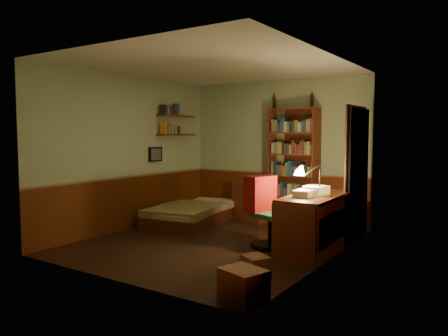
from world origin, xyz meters
The scene contains 24 objects.
floor centered at (0.00, 0.00, -0.01)m, with size 3.50×4.00×0.02m, color black.
ceiling centered at (0.00, 0.00, 2.61)m, with size 3.50×4.00×0.02m, color silver.
wall_back centered at (0.00, 2.01, 1.30)m, with size 3.50×0.02×2.60m, color #95AB87.
wall_left centered at (-1.76, 0.00, 1.30)m, with size 0.02×4.00×2.60m, color #95AB87.
wall_right centered at (1.76, 0.00, 1.30)m, with size 0.02×4.00×2.60m, color #95AB87.
wall_front centered at (0.00, -2.01, 1.30)m, with size 3.50×0.02×2.60m, color #95AB87.
doorway centered at (1.72, 1.30, 1.00)m, with size 0.06×0.90×2.00m, color black.
door_trim centered at (1.69, 1.30, 1.00)m, with size 0.02×0.98×2.08m, color #491F11.
bed centered at (-1.19, 0.97, 0.28)m, with size 1.00×1.87×0.56m, color olive.
dresser centered at (-0.35, 1.76, 0.36)m, with size 0.80×0.40×0.71m, color #592613.
mini_stereo centered at (-0.10, 1.89, 0.77)m, with size 0.22×0.17×0.12m, color #B2B2B7.
bookshelf centered at (0.41, 1.85, 1.03)m, with size 0.89×0.28×2.07m, color #592613.
bottle_left centered at (-0.03, 1.96, 2.18)m, with size 0.06×0.06×0.23m, color black.
bottle_right centered at (0.70, 1.96, 2.18)m, with size 0.06×0.06×0.22m, color black.
desk centered at (1.44, 0.35, 0.39)m, with size 0.61×1.47×0.79m, color #592613.
paper_stack centered at (1.46, 0.35, 0.85)m, with size 0.23×0.31×0.12m, color silver.
desk_lamp centered at (1.50, 0.34, 1.09)m, with size 0.18×0.18×0.60m, color black.
office_chair centered at (0.82, 0.20, 0.52)m, with size 0.52×0.46×1.05m, color #2E5D32.
red_jacket centered at (0.61, 0.01, 1.31)m, with size 0.24×0.45×0.53m, color #B01813.
wall_shelf_lower centered at (-1.64, 1.10, 1.60)m, with size 0.20×0.90×0.03m, color #592613.
wall_shelf_upper centered at (-1.64, 1.10, 1.95)m, with size 0.20×0.90×0.03m, color #592613.
framed_picture centered at (-1.72, 0.60, 1.25)m, with size 0.04×0.32×0.26m, color black.
cardboard_box_a centered at (1.53, -1.71, 0.16)m, with size 0.42×0.34×0.31m, color #885C41.
cardboard_box_b centered at (1.24, -0.95, 0.11)m, with size 0.31×0.25×0.22m, color #885C41.
Camera 1 is at (3.66, -5.26, 1.63)m, focal length 35.00 mm.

